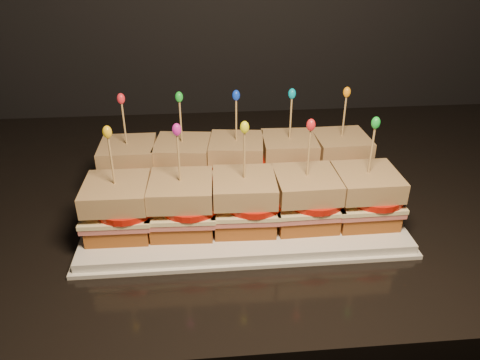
{
  "coord_description": "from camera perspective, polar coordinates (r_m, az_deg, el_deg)",
  "views": [
    {
      "loc": [
        -0.19,
        0.92,
        1.26
      ],
      "look_at": [
        -0.13,
        1.55,
        0.92
      ],
      "focal_mm": 35.0,
      "sensor_mm": 36.0,
      "label": 1
    }
  ],
  "objects": [
    {
      "name": "granite_slab",
      "position": [
        0.83,
        -0.42,
        -1.56
      ],
      "size": [
        2.3,
        0.75,
        0.04
      ],
      "primitive_type": "cube",
      "color": "black",
      "rests_on": "cabinet"
    },
    {
      "name": "platter",
      "position": [
        0.74,
        -0.0,
        -3.12
      ],
      "size": [
        0.46,
        0.28,
        0.02
      ],
      "primitive_type": "cube",
      "color": "white",
      "rests_on": "granite_slab"
    },
    {
      "name": "platter_rim",
      "position": [
        0.75,
        -0.0,
        -3.51
      ],
      "size": [
        0.47,
        0.3,
        0.01
      ],
      "primitive_type": "cube",
      "color": "white",
      "rests_on": "granite_slab"
    },
    {
      "name": "sandwich_0_bread_bot",
      "position": [
        0.8,
        -13.13,
        0.11
      ],
      "size": [
        0.08,
        0.08,
        0.02
      ],
      "primitive_type": "cube",
      "rotation": [
        0.0,
        0.0,
        -0.0
      ],
      "color": "brown",
      "rests_on": "platter"
    },
    {
      "name": "sandwich_0_ham",
      "position": [
        0.79,
        -13.26,
        1.11
      ],
      "size": [
        0.09,
        0.09,
        0.01
      ],
      "primitive_type": "cube",
      "rotation": [
        0.0,
        0.0,
        -0.0
      ],
      "color": "#CA6463",
      "rests_on": "sandwich_0_bread_bot"
    },
    {
      "name": "sandwich_0_cheese",
      "position": [
        0.79,
        -13.31,
        1.57
      ],
      "size": [
        0.1,
        0.09,
        0.01
      ],
      "primitive_type": "cube",
      "rotation": [
        0.0,
        0.0,
        -0.0
      ],
      "color": "beige",
      "rests_on": "sandwich_0_ham"
    },
    {
      "name": "sandwich_0_tomato",
      "position": [
        0.78,
        -12.55,
        1.9
      ],
      "size": [
        0.08,
        0.08,
        0.01
      ],
      "primitive_type": "cylinder",
      "color": "red",
      "rests_on": "sandwich_0_cheese"
    },
    {
      "name": "sandwich_0_bread_top",
      "position": [
        0.78,
        -13.53,
        3.33
      ],
      "size": [
        0.09,
        0.09,
        0.03
      ],
      "primitive_type": "cube",
      "rotation": [
        0.0,
        0.0,
        -0.0
      ],
      "color": "brown",
      "rests_on": "sandwich_0_tomato"
    },
    {
      "name": "sandwich_0_pick",
      "position": [
        0.76,
        -13.91,
        6.38
      ],
      "size": [
        0.0,
        0.0,
        0.09
      ],
      "primitive_type": "cylinder",
      "color": "tan",
      "rests_on": "sandwich_0_bread_top"
    },
    {
      "name": "sandwich_0_frill",
      "position": [
        0.74,
        -14.31,
        9.6
      ],
      "size": [
        0.01,
        0.01,
        0.02
      ],
      "primitive_type": "ellipsoid",
      "color": "red",
      "rests_on": "sandwich_0_pick"
    },
    {
      "name": "sandwich_1_bread_bot",
      "position": [
        0.79,
        -6.81,
        0.39
      ],
      "size": [
        0.09,
        0.09,
        0.02
      ],
      "primitive_type": "cube",
      "rotation": [
        0.0,
        0.0,
        -0.12
      ],
      "color": "brown",
      "rests_on": "platter"
    },
    {
      "name": "sandwich_1_ham",
      "position": [
        0.78,
        -6.88,
        1.41
      ],
      "size": [
        0.1,
        0.1,
        0.01
      ],
      "primitive_type": "cube",
      "rotation": [
        0.0,
        0.0,
        -0.12
      ],
      "color": "#CA6463",
      "rests_on": "sandwich_1_bread_bot"
    },
    {
      "name": "sandwich_1_cheese",
      "position": [
        0.78,
        -6.91,
        1.86
      ],
      "size": [
        0.11,
        0.1,
        0.01
      ],
      "primitive_type": "cube",
      "rotation": [
        0.0,
        0.0,
        -0.12
      ],
      "color": "beige",
      "rests_on": "sandwich_1_ham"
    },
    {
      "name": "sandwich_1_tomato",
      "position": [
        0.77,
        -6.05,
        2.2
      ],
      "size": [
        0.08,
        0.08,
        0.01
      ],
      "primitive_type": "cylinder",
      "color": "red",
      "rests_on": "sandwich_1_cheese"
    },
    {
      "name": "sandwich_1_bread_top",
      "position": [
        0.77,
        -7.02,
        3.65
      ],
      "size": [
        0.1,
        0.1,
        0.03
      ],
      "primitive_type": "cube",
      "rotation": [
        0.0,
        0.0,
        -0.12
      ],
      "color": "brown",
      "rests_on": "sandwich_1_tomato"
    },
    {
      "name": "sandwich_1_pick",
      "position": [
        0.75,
        -7.22,
        6.75
      ],
      "size": [
        0.0,
        0.0,
        0.09
      ],
      "primitive_type": "cylinder",
      "color": "tan",
      "rests_on": "sandwich_1_bread_top"
    },
    {
      "name": "sandwich_1_frill",
      "position": [
        0.73,
        -7.43,
        10.01
      ],
      "size": [
        0.01,
        0.01,
        0.02
      ],
      "primitive_type": "ellipsoid",
      "color": "green",
      "rests_on": "sandwich_1_pick"
    },
    {
      "name": "sandwich_2_bread_bot",
      "position": [
        0.79,
        -0.44,
        0.66
      ],
      "size": [
        0.09,
        0.09,
        0.02
      ],
      "primitive_type": "cube",
      "rotation": [
        0.0,
        0.0,
        -0.12
      ],
      "color": "brown",
      "rests_on": "platter"
    },
    {
      "name": "sandwich_2_ham",
      "position": [
        0.78,
        -0.44,
        1.68
      ],
      "size": [
        0.1,
        0.1,
        0.01
      ],
      "primitive_type": "cube",
      "rotation": [
        0.0,
        0.0,
        -0.12
      ],
      "color": "#CA6463",
      "rests_on": "sandwich_2_bread_bot"
    },
    {
      "name": "sandwich_2_cheese",
      "position": [
        0.78,
        -0.44,
        2.14
      ],
      "size": [
        0.11,
        0.1,
        0.01
      ],
      "primitive_type": "cube",
      "rotation": [
        0.0,
        0.0,
        -0.12
      ],
      "color": "beige",
      "rests_on": "sandwich_2_ham"
    },
    {
      "name": "sandwich_2_tomato",
      "position": [
        0.77,
        0.48,
        2.48
      ],
      "size": [
        0.08,
        0.08,
        0.01
      ],
      "primitive_type": "cylinder",
      "color": "red",
      "rests_on": "sandwich_2_cheese"
    },
    {
      "name": "sandwich_2_bread_top",
      "position": [
        0.77,
        -0.45,
        3.92
      ],
      "size": [
        0.1,
        0.1,
        0.03
      ],
      "primitive_type": "cube",
      "rotation": [
        0.0,
        0.0,
        -0.12
      ],
      "color": "brown",
      "rests_on": "sandwich_2_tomato"
    },
    {
      "name": "sandwich_2_pick",
      "position": [
        0.75,
        -0.46,
        7.03
      ],
      "size": [
        0.0,
        0.0,
        0.09
      ],
      "primitive_type": "cylinder",
      "color": "tan",
      "rests_on": "sandwich_2_bread_top"
    },
    {
      "name": "sandwich_2_frill",
      "position": [
        0.74,
        -0.48,
        10.29
      ],
      "size": [
        0.01,
        0.01,
        0.02
      ],
      "primitive_type": "ellipsoid",
      "color": "#0F3AE5",
      "rests_on": "sandwich_2_pick"
    },
    {
      "name": "sandwich_3_bread_bot",
      "position": [
        0.8,
        5.84,
        0.92
      ],
      "size": [
        0.09,
        0.09,
        0.02
      ],
      "primitive_type": "cube",
      "rotation": [
        0.0,
        0.0,
        -0.04
      ],
      "color": "brown",
      "rests_on": "platter"
    },
    {
      "name": "sandwich_3_ham",
      "position": [
        0.79,
        5.89,
        1.93
      ],
      "size": [
        0.1,
        0.09,
        0.01
      ],
      "primitive_type": "cube",
      "rotation": [
        0.0,
        0.0,
        -0.04
      ],
      "color": "#CA6463",
      "rests_on": "sandwich_3_bread_bot"
    },
    {
      "name": "sandwich_3_cheese",
      "position": [
        0.79,
        5.92,
        2.39
      ],
      "size": [
        0.1,
        0.09,
        0.01
      ],
      "primitive_type": "cube",
      "rotation": [
        0.0,
        0.0,
        -0.04
      ],
      "color": "beige",
      "rests_on": "sandwich_3_ham"
    },
    {
      "name": "sandwich_3_tomato",
      "position": [
        0.78,
        6.89,
        2.72
      ],
      "size": [
        0.08,
        0.08,
        0.01
      ],
      "primitive_type": "cylinder",
      "color": "red",
      "rests_on": "sandwich_3_cheese"
    },
    {
      "name": "sandwich_3_bread_top",
      "position": [
        0.78,
        6.01,
        4.15
      ],
      "size": [
        0.09,
        0.09,
        0.03
      ],
      "primitive_type": "cube",
      "rotation": [
        0.0,
        0.0,
        -0.04
      ],
      "color": "brown",
      "rests_on": "sandwich_3_tomato"
    },
    {
      "name": "sandwich_3_pick",
      "position": [
        0.76,
        6.18,
        7.21
      ],
      "size": [
        0.0,
        0.0,
        0.09
      ],
      "primitive_type": "cylinder",
      "color": "tan",
      "rests_on": "sandwich_3_bread_top"
    },
    {
      "name": "sandwich_3_frill",
      "position": [
        0.75,
        6.36,
        10.42
      ],
      "size": [
        0.01,
        0.01,
        0.02
      ],
      "primitive_type": "ellipsoid",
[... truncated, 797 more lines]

